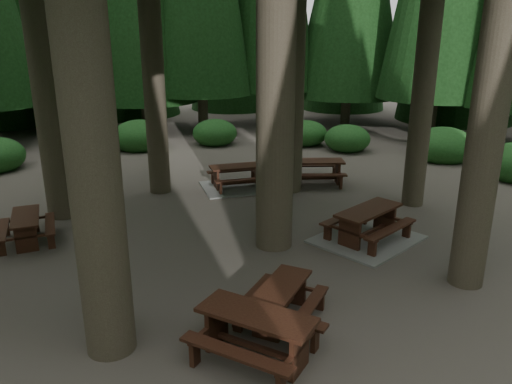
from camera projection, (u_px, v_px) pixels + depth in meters
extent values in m
plane|color=#514B42|center=(242.00, 252.00, 11.35)|extent=(80.00, 80.00, 0.00)
cube|color=gray|center=(367.00, 239.00, 11.97)|extent=(3.02, 2.87, 0.05)
cube|color=black|center=(369.00, 210.00, 11.74)|extent=(1.96, 1.55, 0.06)
cube|color=black|center=(347.00, 216.00, 12.25)|extent=(1.73, 1.15, 0.05)
cube|color=black|center=(391.00, 229.00, 11.42)|extent=(1.73, 1.15, 0.05)
cube|color=black|center=(349.00, 234.00, 11.37)|extent=(0.36, 0.53, 0.74)
cube|color=black|center=(350.00, 232.00, 11.35)|extent=(0.82, 1.33, 0.06)
cube|color=black|center=(385.00, 218.00, 12.36)|extent=(0.36, 0.53, 0.74)
cube|color=black|center=(385.00, 216.00, 12.34)|extent=(0.82, 1.33, 0.06)
cube|color=black|center=(367.00, 233.00, 11.92)|extent=(1.37, 0.85, 0.08)
cube|color=black|center=(25.00, 217.00, 11.69)|extent=(0.80, 1.61, 0.05)
cube|color=black|center=(3.00, 230.00, 11.58)|extent=(0.42, 1.55, 0.04)
cube|color=black|center=(50.00, 224.00, 11.95)|extent=(0.42, 1.55, 0.04)
cube|color=black|center=(26.00, 239.00, 11.25)|extent=(0.48, 0.13, 0.62)
cube|color=black|center=(26.00, 237.00, 11.23)|extent=(1.24, 0.24, 0.05)
cube|color=black|center=(28.00, 221.00, 12.33)|extent=(0.48, 0.13, 0.62)
cube|color=black|center=(28.00, 219.00, 12.32)|extent=(1.24, 0.24, 0.05)
cube|color=black|center=(28.00, 236.00, 11.84)|extent=(0.24, 1.28, 0.07)
cube|color=gray|center=(237.00, 187.00, 15.92)|extent=(2.25, 1.89, 0.05)
cube|color=black|center=(237.00, 166.00, 15.71)|extent=(1.73, 0.74, 0.06)
cube|color=black|center=(233.00, 171.00, 16.31)|extent=(1.71, 0.31, 0.05)
cube|color=black|center=(242.00, 180.00, 15.28)|extent=(1.71, 0.31, 0.05)
cube|color=black|center=(216.00, 179.00, 15.64)|extent=(0.10, 0.52, 0.68)
cube|color=black|center=(216.00, 178.00, 15.62)|extent=(0.14, 1.37, 0.06)
cube|color=black|center=(258.00, 176.00, 16.01)|extent=(0.10, 0.52, 0.68)
cube|color=black|center=(258.00, 174.00, 15.99)|extent=(0.14, 1.37, 0.06)
cube|color=black|center=(237.00, 183.00, 15.88)|extent=(1.42, 0.14, 0.08)
cube|color=black|center=(316.00, 161.00, 16.18)|extent=(1.90, 1.07, 0.06)
cube|color=black|center=(313.00, 165.00, 16.84)|extent=(1.81, 0.63, 0.05)
cube|color=black|center=(318.00, 175.00, 15.70)|extent=(1.81, 0.63, 0.05)
cube|color=black|center=(294.00, 173.00, 16.28)|extent=(0.20, 0.55, 0.72)
cube|color=black|center=(294.00, 171.00, 16.26)|extent=(0.39, 1.43, 0.06)
cube|color=black|center=(337.00, 173.00, 16.32)|extent=(0.20, 0.55, 0.72)
cube|color=black|center=(338.00, 171.00, 16.30)|extent=(0.39, 1.43, 0.06)
cube|color=black|center=(315.00, 178.00, 16.36)|extent=(1.48, 0.40, 0.08)
cube|color=black|center=(281.00, 287.00, 8.49)|extent=(1.44, 1.57, 0.05)
cube|color=black|center=(253.00, 294.00, 8.78)|extent=(1.14, 1.33, 0.04)
cube|color=black|center=(309.00, 307.00, 8.36)|extent=(1.14, 1.33, 0.04)
cube|color=black|center=(266.00, 322.00, 8.06)|extent=(0.41, 0.35, 0.62)
cube|color=black|center=(266.00, 320.00, 8.05)|extent=(1.01, 0.84, 0.05)
cube|color=black|center=(293.00, 288.00, 9.13)|extent=(0.41, 0.35, 0.62)
cube|color=black|center=(293.00, 286.00, 9.11)|extent=(1.01, 0.84, 0.05)
cube|color=black|center=(280.00, 312.00, 8.64)|extent=(0.87, 1.04, 0.07)
cube|color=black|center=(256.00, 315.00, 7.47)|extent=(1.79, 1.75, 0.06)
cube|color=black|center=(274.00, 313.00, 8.06)|extent=(1.48, 1.42, 0.05)
cube|color=black|center=(236.00, 353.00, 7.06)|extent=(1.48, 1.42, 0.05)
cube|color=black|center=(217.00, 324.00, 7.92)|extent=(0.44, 0.45, 0.72)
cube|color=black|center=(217.00, 321.00, 7.90)|extent=(1.05, 1.11, 0.06)
cube|color=black|center=(299.00, 351.00, 7.25)|extent=(0.44, 0.45, 0.72)
cube|color=black|center=(299.00, 348.00, 7.23)|extent=(1.05, 1.11, 0.06)
cube|color=black|center=(256.00, 347.00, 7.64)|extent=(1.14, 1.09, 0.08)
ellipsoid|color=#1E501B|center=(443.00, 149.00, 19.38)|extent=(2.42, 2.42, 1.49)
ellipsoid|color=#1E501B|center=(347.00, 141.00, 20.74)|extent=(1.90, 1.90, 1.17)
ellipsoid|color=#1E501B|center=(306.00, 136.00, 21.80)|extent=(1.84, 1.84, 1.13)
ellipsoid|color=#1E501B|center=(215.00, 135.00, 21.90)|extent=(1.95, 1.95, 1.20)
ellipsoid|color=#1E501B|center=(140.00, 139.00, 21.11)|extent=(2.31, 2.31, 1.42)
ellipsoid|color=#1E501B|center=(85.00, 145.00, 20.01)|extent=(1.93, 1.93, 1.19)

